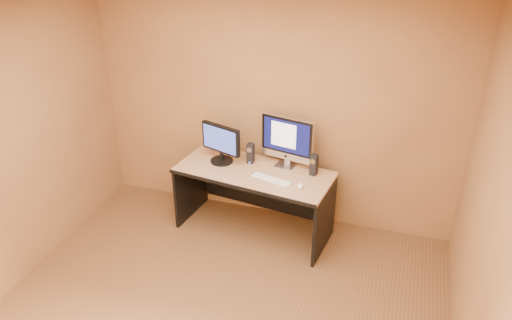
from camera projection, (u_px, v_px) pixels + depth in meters
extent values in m
plane|color=white|center=(188.00, 27.00, 3.04)|extent=(4.00, 4.00, 0.00)
cube|color=silver|center=(271.00, 180.00, 5.05)|extent=(0.45, 0.23, 0.02)
ellipsoid|color=white|center=(300.00, 186.00, 4.93)|extent=(0.06, 0.11, 0.04)
cylinder|color=black|center=(287.00, 161.00, 5.41)|extent=(0.04, 0.22, 0.01)
cylinder|color=black|center=(283.00, 163.00, 5.39)|extent=(0.09, 0.17, 0.01)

